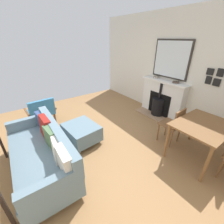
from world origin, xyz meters
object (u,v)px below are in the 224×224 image
object	(u,v)px
mantel_bowl_far	(176,82)
ottoman	(82,132)
sofa	(43,152)
fireplace	(161,100)
dining_table	(203,129)
mantel_bowl_near	(156,77)
armchair_accent	(41,110)
dining_chair_near_fireplace	(174,123)

from	to	relation	value
mantel_bowl_far	ottoman	distance (m)	2.73
sofa	ottoman	world-z (taller)	sofa
mantel_bowl_far	sofa	distance (m)	3.49
fireplace	mantel_bowl_far	world-z (taller)	mantel_bowl_far
dining_table	mantel_bowl_near	bearing A→B (deg)	-116.91
sofa	dining_table	size ratio (longest dim) A/B	1.84
armchair_accent	dining_chair_near_fireplace	distance (m)	3.23
fireplace	dining_table	size ratio (longest dim) A/B	1.33
mantel_bowl_near	armchair_accent	size ratio (longest dim) A/B	0.20
mantel_bowl_far	dining_table	size ratio (longest dim) A/B	0.16
mantel_bowl_near	dining_chair_near_fireplace	distance (m)	1.79
fireplace	ottoman	bearing A→B (deg)	-3.74
mantel_bowl_far	armchair_accent	distance (m)	3.59
mantel_bowl_near	dining_table	distance (m)	2.21
ottoman	dining_table	size ratio (longest dim) A/B	0.78
dining_table	dining_chair_near_fireplace	size ratio (longest dim) A/B	1.23
sofa	armchair_accent	size ratio (longest dim) A/B	2.49
fireplace	dining_chair_near_fireplace	distance (m)	1.39
fireplace	dining_chair_near_fireplace	xyz separation A→B (m)	(0.93, 1.03, 0.04)
fireplace	dining_table	bearing A→B (deg)	59.29
ottoman	dining_chair_near_fireplace	bearing A→B (deg)	142.84
sofa	dining_chair_near_fireplace	xyz separation A→B (m)	(-2.44, 0.87, 0.14)
dining_table	armchair_accent	bearing A→B (deg)	-55.03
fireplace	sofa	distance (m)	3.38
mantel_bowl_far	mantel_bowl_near	bearing A→B (deg)	-90.00
fireplace	armchair_accent	distance (m)	3.35
ottoman	dining_table	xyz separation A→B (m)	(-1.58, 1.74, 0.41)
fireplace	sofa	xyz separation A→B (m)	(3.38, 0.16, -0.11)
fireplace	mantel_bowl_far	distance (m)	0.68
sofa	ottoman	size ratio (longest dim) A/B	2.36
mantel_bowl_near	dining_chair_near_fireplace	bearing A→B (deg)	54.88
fireplace	mantel_bowl_near	size ratio (longest dim) A/B	8.97
sofa	armchair_accent	distance (m)	1.62
mantel_bowl_far	fireplace	bearing A→B (deg)	-82.19
dining_table	mantel_bowl_far	bearing A→B (deg)	-127.77
dining_chair_near_fireplace	dining_table	bearing A→B (deg)	89.49
fireplace	dining_chair_near_fireplace	world-z (taller)	fireplace
mantel_bowl_near	dining_table	size ratio (longest dim) A/B	0.15
fireplace	armchair_accent	size ratio (longest dim) A/B	1.81
mantel_bowl_far	dining_table	bearing A→B (deg)	52.23
fireplace	mantel_bowl_near	xyz separation A→B (m)	(-0.04, -0.35, 0.60)
ottoman	dining_table	bearing A→B (deg)	132.11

